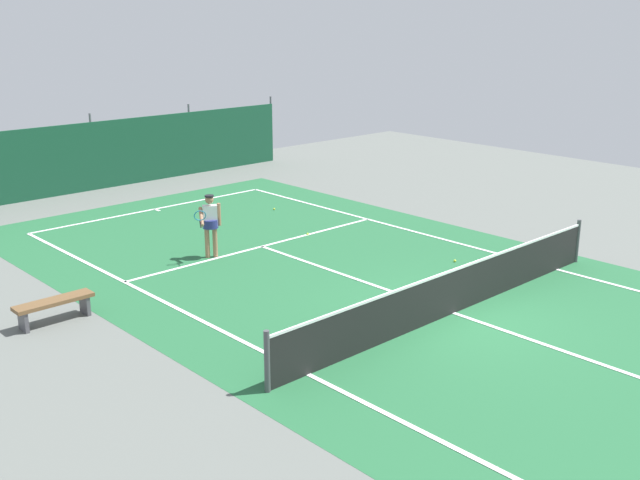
# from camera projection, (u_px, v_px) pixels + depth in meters

# --- Properties ---
(ground_plane) EXTENTS (36.00, 36.00, 0.00)m
(ground_plane) POSITION_uv_depth(u_px,v_px,m) (453.00, 313.00, 15.78)
(ground_plane) COLOR slate
(court_surface) EXTENTS (11.02, 26.60, 0.01)m
(court_surface) POSITION_uv_depth(u_px,v_px,m) (453.00, 313.00, 15.78)
(court_surface) COLOR #236038
(court_surface) RESTS_ON ground
(tennis_net) EXTENTS (10.12, 0.10, 1.10)m
(tennis_net) POSITION_uv_depth(u_px,v_px,m) (455.00, 290.00, 15.64)
(tennis_net) COLOR black
(tennis_net) RESTS_ON ground
(back_fence) EXTENTS (16.30, 0.98, 2.70)m
(back_fence) POSITION_uv_depth(u_px,v_px,m) (89.00, 169.00, 27.01)
(back_fence) COLOR #14472D
(back_fence) RESTS_ON ground
(tennis_player) EXTENTS (0.86, 0.62, 1.64)m
(tennis_player) POSITION_uv_depth(u_px,v_px,m) (210.00, 221.00, 19.12)
(tennis_player) COLOR #9E7051
(tennis_player) RESTS_ON ground
(tennis_ball_near_player) EXTENTS (0.07, 0.07, 0.07)m
(tennis_ball_near_player) POSITION_uv_depth(u_px,v_px,m) (455.00, 261.00, 19.02)
(tennis_ball_near_player) COLOR #CCDB33
(tennis_ball_near_player) RESTS_ON ground
(tennis_ball_midcourt) EXTENTS (0.07, 0.07, 0.07)m
(tennis_ball_midcourt) POSITION_uv_depth(u_px,v_px,m) (274.00, 209.00, 24.04)
(tennis_ball_midcourt) COLOR #CCDB33
(tennis_ball_midcourt) RESTS_ON ground
(tennis_ball_by_sideline) EXTENTS (0.07, 0.07, 0.07)m
(tennis_ball_by_sideline) POSITION_uv_depth(u_px,v_px,m) (308.00, 234.00, 21.33)
(tennis_ball_by_sideline) COLOR #CCDB33
(tennis_ball_by_sideline) RESTS_ON ground
(parked_car) EXTENTS (2.14, 4.26, 1.68)m
(parked_car) POSITION_uv_depth(u_px,v_px,m) (118.00, 149.00, 30.08)
(parked_car) COLOR navy
(parked_car) RESTS_ON ground
(courtside_bench) EXTENTS (1.60, 0.40, 0.49)m
(courtside_bench) POSITION_uv_depth(u_px,v_px,m) (54.00, 305.00, 15.23)
(courtside_bench) COLOR brown
(courtside_bench) RESTS_ON ground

